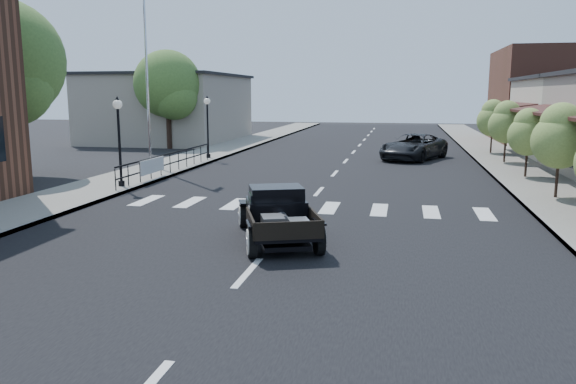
# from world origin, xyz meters

# --- Properties ---
(ground) EXTENTS (120.00, 120.00, 0.00)m
(ground) POSITION_xyz_m (0.00, 0.00, 0.00)
(ground) COLOR black
(ground) RESTS_ON ground
(road) EXTENTS (14.00, 80.00, 0.02)m
(road) POSITION_xyz_m (0.00, 15.00, 0.01)
(road) COLOR black
(road) RESTS_ON ground
(road_markings) EXTENTS (12.00, 60.00, 0.06)m
(road_markings) POSITION_xyz_m (0.00, 10.00, 0.00)
(road_markings) COLOR silver
(road_markings) RESTS_ON ground
(sidewalk_left) EXTENTS (3.00, 80.00, 0.15)m
(sidewalk_left) POSITION_xyz_m (-8.50, 15.00, 0.07)
(sidewalk_left) COLOR gray
(sidewalk_left) RESTS_ON ground
(sidewalk_right) EXTENTS (3.00, 80.00, 0.15)m
(sidewalk_right) POSITION_xyz_m (8.50, 15.00, 0.07)
(sidewalk_right) COLOR gray
(sidewalk_right) RESTS_ON ground
(low_building_left) EXTENTS (10.00, 12.00, 5.00)m
(low_building_left) POSITION_xyz_m (-15.00, 28.00, 2.50)
(low_building_left) COLOR #A69A8B
(low_building_left) RESTS_ON ground
(far_building_right) EXTENTS (11.00, 10.00, 7.00)m
(far_building_right) POSITION_xyz_m (15.50, 32.00, 3.50)
(far_building_right) COLOR brown
(far_building_right) RESTS_ON ground
(railing) EXTENTS (0.08, 10.00, 1.00)m
(railing) POSITION_xyz_m (-7.30, 10.00, 0.65)
(railing) COLOR black
(railing) RESTS_ON sidewalk_left
(banner) EXTENTS (0.04, 2.20, 0.60)m
(banner) POSITION_xyz_m (-7.22, 8.00, 0.45)
(banner) COLOR silver
(banner) RESTS_ON sidewalk_left
(lamp_post_b) EXTENTS (0.36, 0.36, 3.43)m
(lamp_post_b) POSITION_xyz_m (-7.60, 6.00, 1.87)
(lamp_post_b) COLOR black
(lamp_post_b) RESTS_ON sidewalk_left
(lamp_post_c) EXTENTS (0.36, 0.36, 3.43)m
(lamp_post_c) POSITION_xyz_m (-7.60, 16.00, 1.87)
(lamp_post_c) COLOR black
(lamp_post_c) RESTS_ON sidewalk_left
(flagpole) EXTENTS (0.12, 0.12, 11.89)m
(flagpole) POSITION_xyz_m (-9.20, 12.00, 6.09)
(flagpole) COLOR silver
(flagpole) RESTS_ON sidewalk_left
(big_tree_near) EXTENTS (5.26, 5.26, 7.73)m
(big_tree_near) POSITION_xyz_m (-14.00, 8.00, 3.87)
(big_tree_near) COLOR #45682C
(big_tree_near) RESTS_ON ground
(big_tree_far) EXTENTS (4.48, 4.48, 6.59)m
(big_tree_far) POSITION_xyz_m (-12.50, 22.00, 3.29)
(big_tree_far) COLOR #45682C
(big_tree_far) RESTS_ON ground
(small_tree_b) EXTENTS (1.88, 1.88, 3.13)m
(small_tree_b) POSITION_xyz_m (8.30, 6.79, 1.71)
(small_tree_b) COLOR olive
(small_tree_b) RESTS_ON sidewalk_right
(small_tree_c) EXTENTS (1.70, 1.70, 2.83)m
(small_tree_c) POSITION_xyz_m (8.30, 11.82, 1.57)
(small_tree_c) COLOR olive
(small_tree_c) RESTS_ON sidewalk_right
(small_tree_d) EXTENTS (1.85, 1.85, 3.08)m
(small_tree_d) POSITION_xyz_m (8.30, 17.16, 1.69)
(small_tree_d) COLOR olive
(small_tree_d) RESTS_ON sidewalk_right
(small_tree_e) EXTENTS (1.86, 1.86, 3.09)m
(small_tree_e) POSITION_xyz_m (8.30, 21.93, 1.70)
(small_tree_e) COLOR olive
(small_tree_e) RESTS_ON sidewalk_right
(hotrod_pickup) EXTENTS (3.20, 4.46, 1.40)m
(hotrod_pickup) POSITION_xyz_m (0.02, -0.31, 0.70)
(hotrod_pickup) COLOR black
(hotrod_pickup) RESTS_ON ground
(second_car) EXTENTS (4.27, 5.69, 1.44)m
(second_car) POSITION_xyz_m (3.67, 18.62, 0.72)
(second_car) COLOR black
(second_car) RESTS_ON ground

